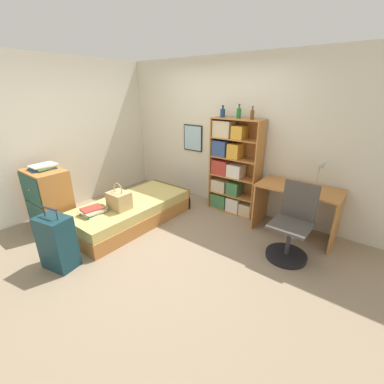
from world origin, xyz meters
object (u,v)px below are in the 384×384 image
dresser (49,199)px  desk_chair (290,235)px  handbag (119,200)px  book_stack_on_bed (93,211)px  bed (132,211)px  desk (297,202)px  suitcase (57,242)px  waste_bin (294,229)px  bottle_green (223,113)px  magazine_pile_on_dresser (43,167)px  bottle_brown (239,113)px  bottle_clear (252,114)px  bookcase (231,170)px  desk_lamp (322,168)px

dresser → desk_chair: desk_chair is taller
handbag → book_stack_on_bed: (-0.17, -0.34, -0.09)m
bed → desk: 2.59m
bed → handbag: 0.45m
desk → desk_chair: size_ratio=1.16×
desk_chair → suitcase: bearing=-138.0°
desk_chair → waste_bin: desk_chair is taller
bottle_green → waste_bin: 2.15m
desk → magazine_pile_on_dresser: bearing=-146.7°
handbag → bed: bearing=108.5°
bottle_green → bottle_brown: bearing=5.2°
suitcase → bottle_clear: bearing=66.8°
suitcase → desk_chair: bearing=42.0°
suitcase → desk: (2.03, 2.57, 0.18)m
bottle_clear → desk: bottle_clear is taller
suitcase → desk_chair: size_ratio=0.82×
handbag → bottle_green: size_ratio=2.16×
magazine_pile_on_dresser → bottle_clear: bottle_clear is taller
desk_chair → waste_bin: bearing=100.7°
bed → bottle_brown: 2.36m
bed → bottle_clear: 2.46m
handbag → bookcase: 1.94m
book_stack_on_bed → waste_bin: size_ratio=1.60×
bottle_brown → desk: (1.13, -0.15, -1.19)m
magazine_pile_on_dresser → waste_bin: bearing=32.3°
bed → desk_chair: bearing=15.0°
bottle_clear → waste_bin: bearing=-10.9°
handbag → desk_lamp: bearing=35.1°
book_stack_on_bed → suitcase: 0.74m
magazine_pile_on_dresser → bottle_clear: size_ratio=2.03×
book_stack_on_bed → magazine_pile_on_dresser: size_ratio=0.98×
bed → bottle_green: 2.21m
desk → waste_bin: bearing=-61.6°
dresser → bookcase: bearing=49.6°
handbag → bottle_green: (0.74, 1.67, 1.19)m
desk → bookcase: bearing=173.5°
suitcase → desk_chair: (2.17, 1.96, -0.03)m
bed → dresser: 1.28m
magazine_pile_on_dresser → bottle_clear: (2.31, 2.21, 0.73)m
book_stack_on_bed → bottle_clear: (1.43, 2.00, 1.29)m
suitcase → waste_bin: bearing=50.5°
bookcase → desk_chair: size_ratio=1.65×
bottle_clear → bottle_brown: bearing=172.5°
bed → bottle_green: (0.83, 1.37, 1.52)m
handbag → desk: size_ratio=0.36×
dresser → desk_lamp: bearing=33.8°
waste_bin → desk_chair: bearing=-79.3°
dresser → desk: bearing=34.2°
book_stack_on_bed → desk_chair: size_ratio=0.39×
dresser → bottle_green: 3.09m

